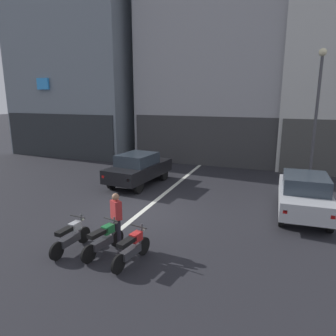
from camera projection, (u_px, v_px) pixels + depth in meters
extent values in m
plane|color=#232328|center=(141.00, 213.00, 12.27)|extent=(120.00, 120.00, 0.00)
cube|color=silver|center=(186.00, 176.00, 17.75)|extent=(0.20, 18.00, 0.01)
cube|color=gray|center=(90.00, 20.00, 25.08)|extent=(9.42, 9.51, 20.92)
cube|color=#292C30|center=(59.00, 136.00, 22.71)|extent=(9.05, 0.10, 3.20)
cube|color=#3399F2|center=(43.00, 84.00, 22.14)|extent=(0.97, 0.16, 0.79)
cube|color=#9E9EA3|center=(223.00, 51.00, 22.05)|extent=(10.69, 7.17, 15.08)
cube|color=#373739|center=(209.00, 142.00, 20.08)|extent=(10.26, 0.10, 3.20)
cylinder|color=black|center=(140.00, 171.00, 17.57)|extent=(0.25, 0.66, 0.64)
cylinder|color=black|center=(164.00, 174.00, 16.89)|extent=(0.25, 0.66, 0.64)
cylinder|color=black|center=(112.00, 183.00, 15.31)|extent=(0.25, 0.66, 0.64)
cylinder|color=black|center=(139.00, 187.00, 14.63)|extent=(0.25, 0.66, 0.64)
cube|color=black|center=(139.00, 170.00, 16.00)|extent=(2.19, 4.27, 0.66)
cube|color=#2D3842|center=(137.00, 159.00, 15.73)|extent=(1.75, 2.12, 0.56)
cube|color=red|center=(103.00, 177.00, 14.54)|extent=(0.15, 0.07, 0.12)
cube|color=red|center=(129.00, 180.00, 13.92)|extent=(0.15, 0.07, 0.12)
cylinder|color=black|center=(281.00, 195.00, 13.35)|extent=(0.19, 0.64, 0.64)
cylinder|color=black|center=(321.00, 199.00, 12.86)|extent=(0.19, 0.64, 0.64)
cylinder|color=black|center=(281.00, 217.00, 10.96)|extent=(0.19, 0.64, 0.64)
cylinder|color=black|center=(330.00, 223.00, 10.46)|extent=(0.19, 0.64, 0.64)
cube|color=#B7BABF|center=(304.00, 197.00, 11.81)|extent=(1.85, 4.14, 0.66)
cube|color=#2D3842|center=(306.00, 182.00, 11.53)|extent=(1.59, 2.00, 0.56)
cube|color=red|center=(285.00, 212.00, 10.17)|extent=(0.14, 0.06, 0.12)
cube|color=red|center=(333.00, 217.00, 9.72)|extent=(0.14, 0.06, 0.12)
cylinder|color=#47474C|center=(315.00, 125.00, 14.94)|extent=(0.14, 0.14, 6.25)
sphere|color=beige|center=(323.00, 52.00, 14.19)|extent=(0.36, 0.36, 0.36)
cylinder|color=black|center=(84.00, 235.00, 9.71)|extent=(0.11, 0.52, 0.52)
cylinder|color=black|center=(57.00, 251.00, 8.70)|extent=(0.11, 0.52, 0.52)
cube|color=#38383D|center=(70.00, 240.00, 9.13)|extent=(0.26, 0.75, 0.22)
cube|color=black|center=(65.00, 231.00, 8.92)|extent=(0.27, 0.62, 0.12)
cube|color=#B2B5BA|center=(75.00, 226.00, 9.29)|extent=(0.25, 0.38, 0.24)
cylinder|color=#4C4C51|center=(80.00, 226.00, 9.49)|extent=(0.09, 0.24, 0.70)
cylinder|color=black|center=(78.00, 217.00, 9.35)|extent=(0.55, 0.08, 0.04)
sphere|color=silver|center=(82.00, 219.00, 9.57)|extent=(0.12, 0.12, 0.12)
cylinder|color=black|center=(117.00, 238.00, 9.48)|extent=(0.18, 0.52, 0.52)
cylinder|color=black|center=(89.00, 254.00, 8.55)|extent=(0.18, 0.52, 0.52)
cube|color=#38383D|center=(102.00, 243.00, 8.95)|extent=(0.36, 0.76, 0.22)
cube|color=black|center=(97.00, 234.00, 8.74)|extent=(0.35, 0.63, 0.12)
cube|color=#1E7238|center=(108.00, 229.00, 9.08)|extent=(0.29, 0.40, 0.24)
cylinder|color=#4C4C51|center=(113.00, 229.00, 9.28)|extent=(0.12, 0.25, 0.70)
cylinder|color=black|center=(111.00, 219.00, 9.14)|extent=(0.54, 0.16, 0.04)
sphere|color=silver|center=(116.00, 222.00, 9.34)|extent=(0.12, 0.12, 0.12)
cylinder|color=black|center=(144.00, 246.00, 8.99)|extent=(0.16, 0.52, 0.52)
cylinder|color=black|center=(118.00, 264.00, 8.03)|extent=(0.16, 0.52, 0.52)
cube|color=#38383D|center=(131.00, 252.00, 8.44)|extent=(0.33, 0.76, 0.22)
cube|color=black|center=(127.00, 242.00, 8.23)|extent=(0.32, 0.63, 0.12)
cube|color=red|center=(136.00, 237.00, 8.58)|extent=(0.28, 0.39, 0.24)
cylinder|color=#4C4C51|center=(141.00, 236.00, 8.78)|extent=(0.11, 0.25, 0.70)
cylinder|color=black|center=(139.00, 227.00, 8.64)|extent=(0.55, 0.13, 0.04)
sphere|color=silver|center=(143.00, 229.00, 8.85)|extent=(0.12, 0.12, 0.12)
cylinder|color=#23232D|center=(117.00, 232.00, 9.52)|extent=(0.24, 0.24, 0.86)
cube|color=#B22D2D|center=(116.00, 210.00, 9.35)|extent=(0.42, 0.38, 0.58)
sphere|color=#9E7051|center=(116.00, 197.00, 9.26)|extent=(0.22, 0.22, 0.22)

